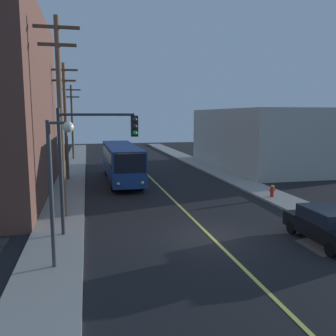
{
  "coord_description": "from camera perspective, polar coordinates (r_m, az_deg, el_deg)",
  "views": [
    {
      "loc": [
        -5.68,
        -15.68,
        5.82
      ],
      "look_at": [
        0.0,
        9.59,
        2.0
      ],
      "focal_mm": 38.34,
      "sensor_mm": 36.0,
      "label": 1
    }
  ],
  "objects": [
    {
      "name": "ground_plane",
      "position": [
        17.66,
        6.97,
        -10.91
      ],
      "size": [
        120.0,
        120.0,
        0.0
      ],
      "primitive_type": "plane",
      "color": "black"
    },
    {
      "name": "sidewalk_left",
      "position": [
        26.36,
        -15.82,
        -4.52
      ],
      "size": [
        2.5,
        90.0,
        0.15
      ],
      "primitive_type": "cube",
      "color": "gray",
      "rests_on": "ground"
    },
    {
      "name": "sidewalk_right",
      "position": [
        29.32,
        13.8,
        -3.16
      ],
      "size": [
        2.5,
        90.0,
        0.15
      ],
      "primitive_type": "cube",
      "color": "gray",
      "rests_on": "ground"
    },
    {
      "name": "lane_stripe_center",
      "position": [
        31.74,
        -2.14,
        -2.18
      ],
      "size": [
        0.16,
        60.0,
        0.01
      ],
      "primitive_type": "cube",
      "color": "#D8CC4C",
      "rests_on": "ground"
    },
    {
      "name": "building_right_warehouse",
      "position": [
        42.67,
        15.63,
        4.62
      ],
      "size": [
        12.0,
        19.19,
        6.5
      ],
      "color": "#B2B2A8",
      "rests_on": "ground"
    },
    {
      "name": "city_bus",
      "position": [
        32.04,
        -7.4,
        1.14
      ],
      "size": [
        2.7,
        12.18,
        3.2
      ],
      "color": "navy",
      "rests_on": "ground"
    },
    {
      "name": "parked_car_black",
      "position": [
        18.07,
        23.82,
        -8.33
      ],
      "size": [
        1.85,
        4.42,
        1.62
      ],
      "color": "black",
      "rests_on": "ground"
    },
    {
      "name": "utility_pole_near",
      "position": [
        20.64,
        -16.78,
        8.83
      ],
      "size": [
        2.4,
        0.28,
        10.88
      ],
      "color": "brown",
      "rests_on": "sidewalk_left"
    },
    {
      "name": "utility_pole_mid",
      "position": [
        32.96,
        -16.0,
        7.9
      ],
      "size": [
        2.4,
        0.28,
        10.14
      ],
      "color": "brown",
      "rests_on": "sidewalk_left"
    },
    {
      "name": "utility_pole_far",
      "position": [
        48.53,
        -15.0,
        7.6
      ],
      "size": [
        2.4,
        0.28,
        9.5
      ],
      "color": "brown",
      "rests_on": "sidewalk_left"
    },
    {
      "name": "traffic_signal_left_corner",
      "position": [
        17.37,
        -11.75,
        3.21
      ],
      "size": [
        3.75,
        0.48,
        6.0
      ],
      "color": "#2D2D33",
      "rests_on": "sidewalk_left"
    },
    {
      "name": "street_lamp_left",
      "position": [
        13.72,
        -17.31,
        -0.7
      ],
      "size": [
        0.98,
        0.4,
        5.5
      ],
      "color": "#38383D",
      "rests_on": "sidewalk_left"
    },
    {
      "name": "fire_hydrant",
      "position": [
        26.21,
        16.23,
        -3.47
      ],
      "size": [
        0.44,
        0.26,
        0.84
      ],
      "color": "red",
      "rests_on": "sidewalk_right"
    }
  ]
}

